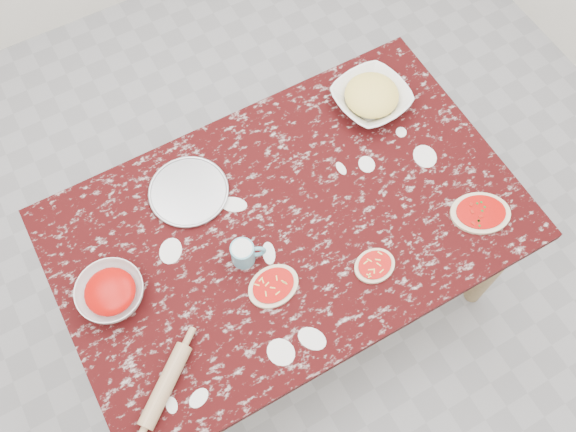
{
  "coord_description": "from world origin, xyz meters",
  "views": [
    {
      "loc": [
        -0.44,
        -0.79,
        2.69
      ],
      "look_at": [
        0.0,
        0.0,
        0.8
      ],
      "focal_mm": 38.7,
      "sensor_mm": 36.0,
      "label": 1
    }
  ],
  "objects_px": {
    "worktable": "(288,232)",
    "pizza_tray": "(189,192)",
    "flour_mug": "(244,253)",
    "rolling_pin": "(165,385)",
    "cheese_bowl": "(371,98)",
    "sauce_bowl": "(111,293)"
  },
  "relations": [
    {
      "from": "cheese_bowl",
      "to": "rolling_pin",
      "type": "bearing_deg",
      "value": -152.18
    },
    {
      "from": "worktable",
      "to": "pizza_tray",
      "type": "distance_m",
      "value": 0.38
    },
    {
      "from": "flour_mug",
      "to": "rolling_pin",
      "type": "relative_size",
      "value": 0.44
    },
    {
      "from": "pizza_tray",
      "to": "flour_mug",
      "type": "relative_size",
      "value": 2.41
    },
    {
      "from": "pizza_tray",
      "to": "rolling_pin",
      "type": "bearing_deg",
      "value": -121.08
    },
    {
      "from": "pizza_tray",
      "to": "cheese_bowl",
      "type": "bearing_deg",
      "value": 0.78
    },
    {
      "from": "pizza_tray",
      "to": "sauce_bowl",
      "type": "relative_size",
      "value": 1.26
    },
    {
      "from": "pizza_tray",
      "to": "sauce_bowl",
      "type": "height_order",
      "value": "sauce_bowl"
    },
    {
      "from": "flour_mug",
      "to": "rolling_pin",
      "type": "distance_m",
      "value": 0.48
    },
    {
      "from": "pizza_tray",
      "to": "rolling_pin",
      "type": "relative_size",
      "value": 1.06
    },
    {
      "from": "sauce_bowl",
      "to": "rolling_pin",
      "type": "height_order",
      "value": "sauce_bowl"
    },
    {
      "from": "pizza_tray",
      "to": "rolling_pin",
      "type": "xyz_separation_m",
      "value": [
        -0.35,
        -0.58,
        0.02
      ]
    },
    {
      "from": "worktable",
      "to": "cheese_bowl",
      "type": "height_order",
      "value": "cheese_bowl"
    },
    {
      "from": "worktable",
      "to": "pizza_tray",
      "type": "relative_size",
      "value": 5.75
    },
    {
      "from": "sauce_bowl",
      "to": "cheese_bowl",
      "type": "distance_m",
      "value": 1.17
    },
    {
      "from": "worktable",
      "to": "rolling_pin",
      "type": "relative_size",
      "value": 6.07
    },
    {
      "from": "cheese_bowl",
      "to": "rolling_pin",
      "type": "relative_size",
      "value": 1.03
    },
    {
      "from": "flour_mug",
      "to": "cheese_bowl",
      "type": "bearing_deg",
      "value": 24.88
    },
    {
      "from": "pizza_tray",
      "to": "rolling_pin",
      "type": "distance_m",
      "value": 0.67
    },
    {
      "from": "worktable",
      "to": "flour_mug",
      "type": "bearing_deg",
      "value": -166.45
    },
    {
      "from": "flour_mug",
      "to": "rolling_pin",
      "type": "bearing_deg",
      "value": -147.41
    },
    {
      "from": "worktable",
      "to": "cheese_bowl",
      "type": "relative_size",
      "value": 5.87
    }
  ]
}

